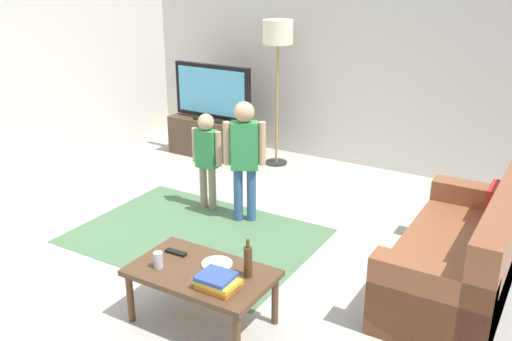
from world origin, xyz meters
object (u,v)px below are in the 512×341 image
(couch, at_px, (467,259))
(tv_stand, at_px, (215,138))
(child_near_tv, at_px, (207,153))
(tv_remote, at_px, (176,252))
(floor_lamp, at_px, (278,40))
(book_stack, at_px, (218,281))
(plate, at_px, (217,264))
(coffee_table, at_px, (202,277))
(bottle, at_px, (248,261))
(child_center, at_px, (244,151))
(tv, at_px, (212,93))
(soda_can, at_px, (158,260))

(couch, bearing_deg, tv_stand, 154.20)
(tv_stand, xyz_separation_m, child_near_tv, (0.91, -1.43, 0.37))
(couch, height_order, tv_remote, couch)
(floor_lamp, bearing_deg, book_stack, -67.30)
(book_stack, relative_size, plate, 1.30)
(coffee_table, bearing_deg, bottle, 17.35)
(tv_stand, relative_size, book_stack, 4.20)
(couch, relative_size, book_stack, 6.30)
(plate, bearing_deg, couch, 40.13)
(bottle, bearing_deg, tv_remote, 180.00)
(child_near_tv, bearing_deg, tv_stand, 122.34)
(child_center, height_order, bottle, child_center)
(child_near_tv, bearing_deg, bottle, -47.07)
(tv, distance_m, couch, 3.96)
(tv, xyz_separation_m, floor_lamp, (0.84, 0.17, 0.70))
(child_center, bearing_deg, tv_remote, -77.38)
(tv_stand, distance_m, tv_remote, 3.43)
(book_stack, xyz_separation_m, plate, (-0.17, 0.24, -0.04))
(couch, distance_m, floor_lamp, 3.51)
(tv, bearing_deg, tv_remote, -59.79)
(coffee_table, relative_size, tv_remote, 5.88)
(coffee_table, bearing_deg, plate, 67.27)
(child_near_tv, height_order, plate, child_near_tv)
(tv_remote, bearing_deg, tv_stand, 117.96)
(tv_stand, xyz_separation_m, tv_remote, (1.72, -2.97, 0.19))
(couch, bearing_deg, coffee_table, -138.20)
(tv_remote, bearing_deg, floor_lamp, 103.60)
(child_near_tv, bearing_deg, tv_remote, -62.21)
(tv, distance_m, tv_remote, 3.43)
(coffee_table, bearing_deg, tv_stand, 123.31)
(couch, xyz_separation_m, soda_can, (-1.80, -1.48, 0.19))
(soda_can, bearing_deg, tv_remote, 95.19)
(soda_can, bearing_deg, child_near_tv, 115.28)
(tv_stand, distance_m, floor_lamp, 1.56)
(tv_stand, bearing_deg, child_near_tv, -57.66)
(coffee_table, height_order, plate, plate)
(tv, height_order, plate, tv)
(soda_can, xyz_separation_m, plate, (0.33, 0.24, -0.05))
(child_center, height_order, coffee_table, child_center)
(couch, xyz_separation_m, plate, (-1.47, -1.24, 0.14))
(tv_stand, xyz_separation_m, floor_lamp, (0.84, 0.15, 1.30))
(tv_remote, bearing_deg, child_near_tv, 115.71)
(tv_stand, distance_m, child_near_tv, 1.73)
(tv_stand, distance_m, bottle, 3.79)
(soda_can, bearing_deg, bottle, 20.14)
(child_near_tv, height_order, coffee_table, child_near_tv)
(soda_can, bearing_deg, book_stack, -0.19)
(couch, distance_m, coffee_table, 2.04)
(couch, distance_m, book_stack, 1.98)
(book_stack, xyz_separation_m, tv_remote, (-0.52, 0.22, -0.04))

